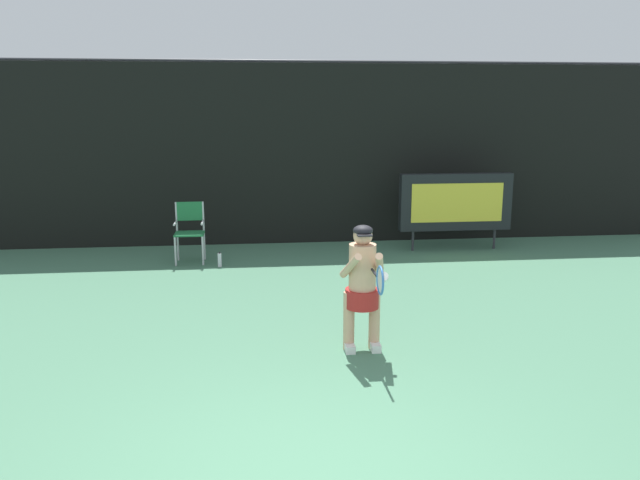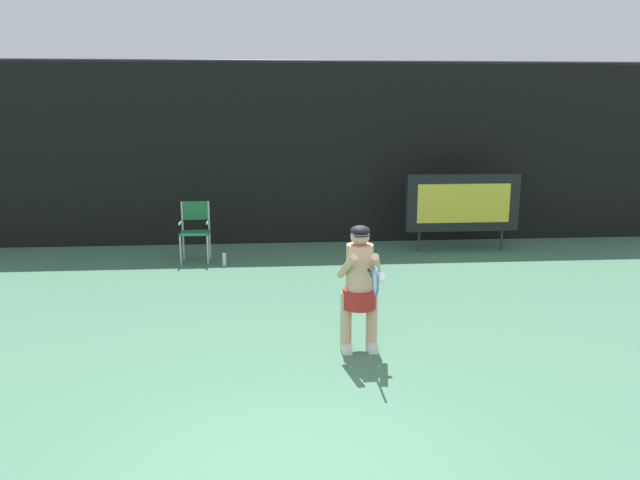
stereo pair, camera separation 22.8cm
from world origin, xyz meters
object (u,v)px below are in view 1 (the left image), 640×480
water_bottle (220,260)px  tennis_player (362,283)px  scoreboard (456,202)px  umpire_chair (190,228)px  tennis_racket (380,280)px

water_bottle → tennis_player: size_ratio=0.18×
scoreboard → umpire_chair: size_ratio=2.04×
water_bottle → tennis_racket: size_ratio=0.44×
scoreboard → water_bottle: scoreboard is taller
umpire_chair → water_bottle: bearing=-37.8°
scoreboard → water_bottle: 4.67m
scoreboard → water_bottle: size_ratio=8.30×
scoreboard → water_bottle: (-4.52, -0.83, -0.82)m
scoreboard → umpire_chair: bearing=-175.3°
umpire_chair → tennis_racket: size_ratio=1.79×
scoreboard → water_bottle: bearing=-169.6°
scoreboard → umpire_chair: scoreboard is taller
scoreboard → tennis_player: scoreboard is taller
scoreboard → tennis_racket: 6.05m
scoreboard → tennis_racket: scoreboard is taller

